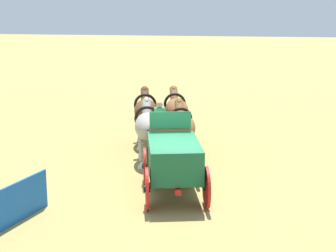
# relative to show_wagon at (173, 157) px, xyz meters

# --- Properties ---
(ground_plane) EXTENTS (220.00, 220.00, 0.00)m
(ground_plane) POSITION_rel_show_wagon_xyz_m (-0.14, -0.05, -1.16)
(ground_plane) COLOR #9E8C4C
(show_wagon) EXTENTS (5.74, 2.70, 2.65)m
(show_wagon) POSITION_rel_show_wagon_xyz_m (0.00, 0.00, 0.00)
(show_wagon) COLOR #195B38
(show_wagon) RESTS_ON ground
(draft_horse_rear_near) EXTENTS (3.03, 1.53, 2.20)m
(draft_horse_rear_near) POSITION_rel_show_wagon_xyz_m (3.23, 1.66, 0.18)
(draft_horse_rear_near) COLOR #9E998E
(draft_horse_rear_near) RESTS_ON ground
(draft_horse_rear_off) EXTENTS (3.06, 1.46, 2.16)m
(draft_horse_rear_off) POSITION_rel_show_wagon_xyz_m (3.62, 0.42, 0.14)
(draft_horse_rear_off) COLOR brown
(draft_horse_rear_off) RESTS_ON ground
(draft_horse_lead_near) EXTENTS (3.03, 1.52, 2.28)m
(draft_horse_lead_near) POSITION_rel_show_wagon_xyz_m (5.72, 2.41, 0.25)
(draft_horse_lead_near) COLOR brown
(draft_horse_lead_near) RESTS_ON ground
(draft_horse_lead_off) EXTENTS (3.15, 1.55, 2.29)m
(draft_horse_lead_off) POSITION_rel_show_wagon_xyz_m (6.10, 1.17, 0.26)
(draft_horse_lead_off) COLOR brown
(draft_horse_lead_off) RESTS_ON ground
(sponsor_banner) EXTENTS (3.17, 0.59, 1.10)m
(sponsor_banner) POSITION_rel_show_wagon_xyz_m (-3.40, 3.63, -0.61)
(sponsor_banner) COLOR #1959B2
(sponsor_banner) RESTS_ON ground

